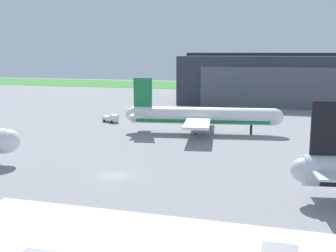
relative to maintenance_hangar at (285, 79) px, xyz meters
name	(u,v)px	position (x,y,z in m)	size (l,w,h in m)	color
ground_plane	(115,176)	(-24.10, -109.63, -9.09)	(440.00, 440.00, 0.00)	gray
grass_field_strip	(242,86)	(-24.10, 73.74, -9.05)	(440.00, 56.00, 0.08)	#3A8335
maintenance_hangar	(285,79)	(0.00, 0.00, 0.00)	(76.12, 40.59, 19.09)	#2D333D
airliner_far_left	(203,116)	(-17.85, -70.98, -4.95)	(37.34, 30.87, 13.20)	white
ops_van	(111,118)	(-45.64, -61.98, -7.99)	(5.45, 3.74, 2.19)	white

